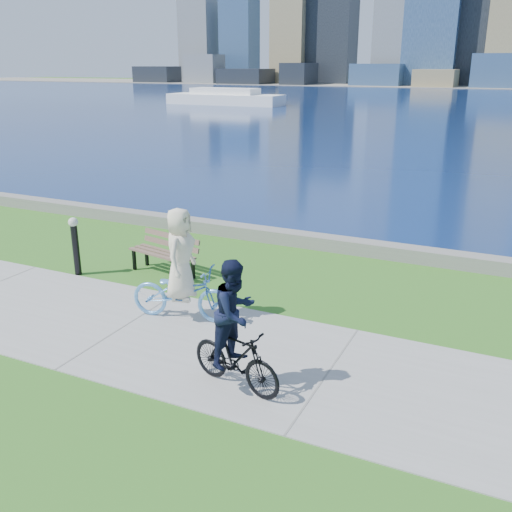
{
  "coord_description": "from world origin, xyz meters",
  "views": [
    {
      "loc": [
        6.4,
        -7.67,
        4.69
      ],
      "look_at": [
        1.84,
        1.92,
        1.1
      ],
      "focal_mm": 40.0,
      "sensor_mm": 36.0,
      "label": 1
    }
  ],
  "objects_px": {
    "cyclist_woman": "(181,279)",
    "cyclist_man": "(235,336)",
    "bollard_lamp": "(75,242)",
    "park_bench": "(165,250)"
  },
  "relations": [
    {
      "from": "cyclist_woman",
      "to": "cyclist_man",
      "type": "xyz_separation_m",
      "value": [
        2.07,
        -1.77,
        0.05
      ]
    },
    {
      "from": "bollard_lamp",
      "to": "cyclist_man",
      "type": "xyz_separation_m",
      "value": [
        5.62,
        -2.82,
        0.1
      ]
    },
    {
      "from": "cyclist_woman",
      "to": "park_bench",
      "type": "bearing_deg",
      "value": 30.41
    },
    {
      "from": "cyclist_man",
      "to": "park_bench",
      "type": "bearing_deg",
      "value": 58.49
    },
    {
      "from": "park_bench",
      "to": "bollard_lamp",
      "type": "distance_m",
      "value": 2.07
    },
    {
      "from": "bollard_lamp",
      "to": "cyclist_man",
      "type": "height_order",
      "value": "cyclist_man"
    },
    {
      "from": "cyclist_woman",
      "to": "cyclist_man",
      "type": "distance_m",
      "value": 2.72
    },
    {
      "from": "bollard_lamp",
      "to": "cyclist_man",
      "type": "bearing_deg",
      "value": -26.63
    },
    {
      "from": "cyclist_man",
      "to": "cyclist_woman",
      "type": "bearing_deg",
      "value": 62.8
    },
    {
      "from": "bollard_lamp",
      "to": "cyclist_woman",
      "type": "bearing_deg",
      "value": -16.49
    }
  ]
}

